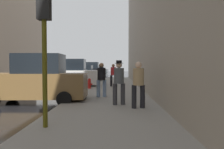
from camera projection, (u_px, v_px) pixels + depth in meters
sidewalk at (110, 100)px, 10.38m from camera, size 4.00×40.00×0.15m
parked_bronze_suv at (37, 81)px, 10.01m from camera, size 4.65×2.17×2.25m
parked_white_van at (70, 75)px, 17.17m from camera, size 4.65×2.16×2.25m
parked_silver_sedan at (82, 74)px, 23.17m from camera, size 4.25×2.15×1.79m
parked_black_suv at (90, 71)px, 30.15m from camera, size 4.62×2.09×2.25m
parked_dark_green_sedan at (95, 71)px, 37.02m from camera, size 4.26×2.17×1.79m
parked_gray_coupe at (98, 70)px, 44.07m from camera, size 4.23×2.12×1.79m
fire_hydrant at (89, 84)px, 15.01m from camera, size 0.42×0.22×0.70m
traffic_light at (44, 24)px, 5.45m from camera, size 0.32×0.32×3.60m
pedestrian_with_beanie at (119, 80)px, 8.73m from camera, size 0.52×0.46×1.78m
pedestrian_in_red_jacket at (113, 74)px, 16.76m from camera, size 0.53×0.50×1.71m
pedestrian_in_tan_coat at (138, 82)px, 8.00m from camera, size 0.52×0.46×1.71m
pedestrian_in_jeans at (101, 78)px, 10.94m from camera, size 0.53×0.50×1.71m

